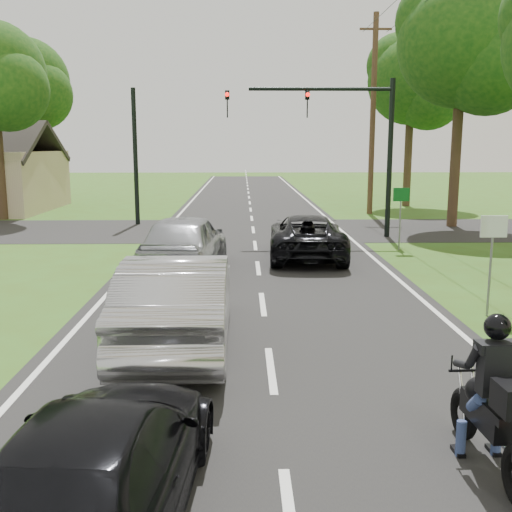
# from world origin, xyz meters

# --- Properties ---
(ground) EXTENTS (140.00, 140.00, 0.00)m
(ground) POSITION_xyz_m (0.00, 0.00, 0.00)
(ground) COLOR #385517
(ground) RESTS_ON ground
(road) EXTENTS (8.00, 100.00, 0.01)m
(road) POSITION_xyz_m (0.00, 10.00, 0.01)
(road) COLOR black
(road) RESTS_ON ground
(cross_road) EXTENTS (60.00, 7.00, 0.01)m
(cross_road) POSITION_xyz_m (0.00, 16.00, 0.01)
(cross_road) COLOR black
(cross_road) RESTS_ON ground
(motorcycle_rider) EXTENTS (0.59, 2.09, 1.80)m
(motorcycle_rider) POSITION_xyz_m (2.28, -3.07, 0.71)
(motorcycle_rider) COLOR black
(motorcycle_rider) RESTS_ON ground
(dark_suv) EXTENTS (2.56, 5.08, 1.38)m
(dark_suv) POSITION_xyz_m (1.59, 9.64, 0.70)
(dark_suv) COLOR black
(dark_suv) RESTS_ON road
(silver_sedan) EXTENTS (1.79, 5.04, 1.65)m
(silver_sedan) POSITION_xyz_m (-1.58, 1.19, 0.84)
(silver_sedan) COLOR #B1B1B6
(silver_sedan) RESTS_ON road
(silver_suv) EXTENTS (2.39, 5.08, 1.68)m
(silver_suv) POSITION_xyz_m (-2.06, 7.50, 0.85)
(silver_suv) COLOR #9D9FA4
(silver_suv) RESTS_ON road
(dark_car_behind) EXTENTS (2.06, 4.40, 1.24)m
(dark_car_behind) POSITION_xyz_m (-1.78, -3.96, 0.63)
(dark_car_behind) COLOR black
(dark_car_behind) RESTS_ON road
(traffic_signal) EXTENTS (6.38, 0.44, 6.00)m
(traffic_signal) POSITION_xyz_m (3.34, 14.00, 4.14)
(traffic_signal) COLOR black
(traffic_signal) RESTS_ON ground
(signal_pole_far) EXTENTS (0.20, 0.20, 6.00)m
(signal_pole_far) POSITION_xyz_m (-5.20, 18.00, 3.00)
(signal_pole_far) COLOR black
(signal_pole_far) RESTS_ON ground
(utility_pole_far) EXTENTS (1.60, 0.28, 10.00)m
(utility_pole_far) POSITION_xyz_m (6.20, 22.00, 5.08)
(utility_pole_far) COLOR brown
(utility_pole_far) RESTS_ON ground
(sign_white) EXTENTS (0.55, 0.07, 2.12)m
(sign_white) POSITION_xyz_m (4.70, 2.98, 1.60)
(sign_white) COLOR slate
(sign_white) RESTS_ON ground
(sign_green) EXTENTS (0.55, 0.07, 2.12)m
(sign_green) POSITION_xyz_m (4.90, 10.98, 1.60)
(sign_green) COLOR slate
(sign_green) RESTS_ON ground
(tree_row_d) EXTENTS (5.76, 5.58, 10.45)m
(tree_row_d) POSITION_xyz_m (9.10, 16.76, 7.43)
(tree_row_d) COLOR #332316
(tree_row_d) RESTS_ON ground
(tree_row_e) EXTENTS (5.28, 5.12, 9.61)m
(tree_row_e) POSITION_xyz_m (9.48, 25.78, 6.83)
(tree_row_e) COLOR #332316
(tree_row_e) RESTS_ON ground
(tree_left_far) EXTENTS (5.76, 5.58, 10.14)m
(tree_left_far) POSITION_xyz_m (-13.70, 29.76, 7.13)
(tree_left_far) COLOR #332316
(tree_left_far) RESTS_ON ground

